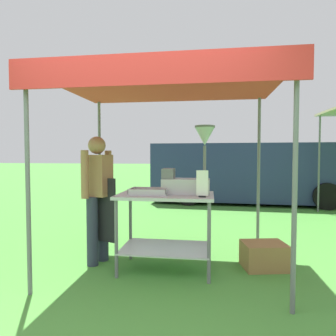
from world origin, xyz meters
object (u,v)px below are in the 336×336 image
menu_sign (202,185)px  supply_crate (264,255)px  van_navy (251,172)px  donut_tray (150,193)px  vendor (98,192)px  stall_canopy (167,89)px  donut_cart (166,215)px  donut_fryer (190,171)px

menu_sign → supply_crate: (0.74, 0.43, -0.89)m
van_navy → menu_sign: bearing=-102.8°
donut_tray → vendor: bearing=165.6°
stall_canopy → donut_cart: size_ratio=2.38×
menu_sign → vendor: bearing=166.5°
donut_tray → menu_sign: (0.62, -0.14, 0.11)m
vendor → donut_cart: bearing=-7.5°
donut_tray → van_navy: bearing=70.9°
stall_canopy → supply_crate: 2.34m
donut_tray → van_navy: (1.90, 5.47, -0.06)m
stall_canopy → supply_crate: size_ratio=4.68×
vendor → menu_sign: bearing=-13.5°
donut_cart → menu_sign: 0.61m
donut_fryer → vendor: donut_fryer is taller
menu_sign → van_navy: (1.28, 5.61, -0.17)m
donut_cart → donut_tray: size_ratio=2.50×
menu_sign → vendor: vendor is taller
stall_canopy → donut_fryer: stall_canopy is taller
donut_fryer → supply_crate: (0.90, 0.17, -1.03)m
menu_sign → vendor: (-1.32, 0.32, -0.14)m
vendor → donut_fryer: bearing=-3.1°
stall_canopy → vendor: stall_canopy is taller
stall_canopy → supply_crate: (1.18, 0.13, -2.02)m
menu_sign → donut_cart: bearing=155.3°
stall_canopy → van_navy: bearing=72.1°
supply_crate → van_navy: van_navy is taller
stall_canopy → vendor: 1.55m
donut_fryer → donut_cart: bearing=-168.9°
stall_canopy → donut_cart: (-0.00, -0.10, -1.51)m
donut_tray → donut_fryer: donut_fryer is taller
donut_fryer → supply_crate: donut_fryer is taller
stall_canopy → donut_fryer: size_ratio=3.32×
donut_tray → donut_cart: bearing=19.5°
menu_sign → donut_tray: bearing=167.6°
donut_tray → donut_fryer: 0.54m
menu_sign → supply_crate: 1.23m
donut_cart → vendor: 0.93m
stall_canopy → donut_cart: 1.51m
donut_cart → donut_fryer: bearing=11.1°
donut_tray → menu_sign: menu_sign is taller
donut_tray → van_navy: 5.79m
supply_crate → menu_sign: bearing=-150.2°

